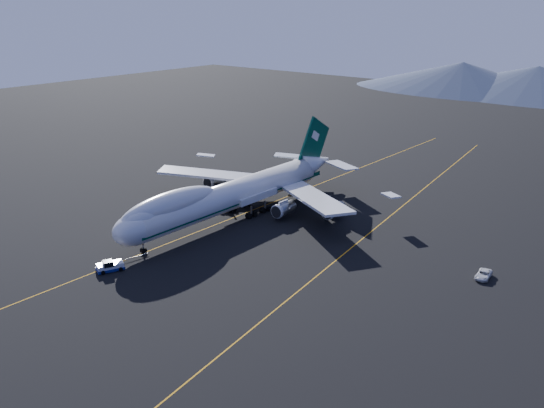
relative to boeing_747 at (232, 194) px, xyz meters
The scene contains 6 objects.
ground 5.81m from the boeing_747, 90.00° to the right, with size 500.00×500.00×0.00m, color black.
taxiway_line_main 5.80m from the boeing_747, 90.00° to the right, with size 0.25×220.00×0.01m, color #CA840B.
taxiway_line_side 32.14m from the boeing_747, 18.38° to the left, with size 0.25×200.00×0.01m, color #CA840B.
boeing_747 is the anchor object (origin of this frame).
pushback_tug 36.21m from the boeing_747, 87.45° to the right, with size 4.29×5.63×2.19m.
service_van 57.90m from the boeing_747, ahead, with size 2.32×5.03×1.40m, color silver.
Camera 1 is at (90.76, -97.36, 48.42)m, focal length 40.00 mm.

